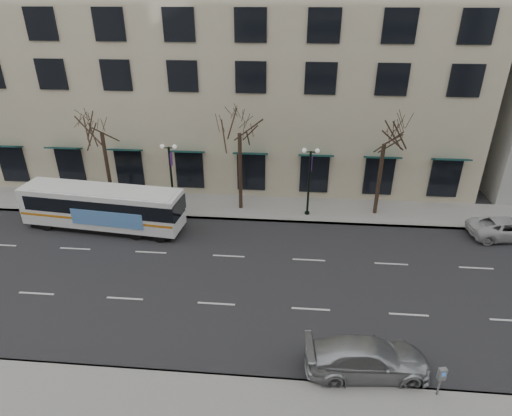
# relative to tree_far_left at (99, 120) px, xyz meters

# --- Properties ---
(ground) EXTENTS (160.00, 160.00, 0.00)m
(ground) POSITION_rel_tree_far_left_xyz_m (10.00, -8.80, -6.70)
(ground) COLOR black
(ground) RESTS_ON ground
(sidewalk_far) EXTENTS (80.00, 4.00, 0.15)m
(sidewalk_far) POSITION_rel_tree_far_left_xyz_m (15.00, 0.20, -6.62)
(sidewalk_far) COLOR gray
(sidewalk_far) RESTS_ON ground
(building_hotel) EXTENTS (40.00, 20.00, 24.00)m
(building_hotel) POSITION_rel_tree_far_left_xyz_m (8.00, 12.20, 5.30)
(building_hotel) COLOR #BAAD8E
(building_hotel) RESTS_ON ground
(tree_far_left) EXTENTS (3.60, 3.60, 8.34)m
(tree_far_left) POSITION_rel_tree_far_left_xyz_m (0.00, 0.00, 0.00)
(tree_far_left) COLOR black
(tree_far_left) RESTS_ON ground
(tree_far_mid) EXTENTS (3.60, 3.60, 8.55)m
(tree_far_mid) POSITION_rel_tree_far_left_xyz_m (10.00, 0.00, 0.21)
(tree_far_mid) COLOR black
(tree_far_mid) RESTS_ON ground
(tree_far_right) EXTENTS (3.60, 3.60, 8.06)m
(tree_far_right) POSITION_rel_tree_far_left_xyz_m (20.00, 0.00, -0.28)
(tree_far_right) COLOR black
(tree_far_right) RESTS_ON ground
(lamp_post_left) EXTENTS (1.22, 0.45, 5.21)m
(lamp_post_left) POSITION_rel_tree_far_left_xyz_m (5.01, -0.60, -3.75)
(lamp_post_left) COLOR black
(lamp_post_left) RESTS_ON ground
(lamp_post_right) EXTENTS (1.22, 0.45, 5.21)m
(lamp_post_right) POSITION_rel_tree_far_left_xyz_m (15.01, -0.60, -3.75)
(lamp_post_right) COLOR black
(lamp_post_right) RESTS_ON ground
(city_bus) EXTENTS (11.32, 3.56, 3.02)m
(city_bus) POSITION_rel_tree_far_left_xyz_m (0.98, -3.68, -5.05)
(city_bus) COLOR white
(city_bus) RESTS_ON ground
(silver_car) EXTENTS (5.51, 2.59, 1.55)m
(silver_car) POSITION_rel_tree_far_left_xyz_m (17.25, -15.00, -5.92)
(silver_car) COLOR #AAAEB2
(silver_car) RESTS_ON ground
(white_pickup) EXTENTS (5.17, 2.81, 1.38)m
(white_pickup) POSITION_rel_tree_far_left_xyz_m (28.22, -2.60, -6.01)
(white_pickup) COLOR silver
(white_pickup) RESTS_ON ground
(pay_station) EXTENTS (0.34, 0.26, 1.43)m
(pay_station) POSITION_rel_tree_far_left_xyz_m (19.95, -16.10, -5.52)
(pay_station) COLOR gray
(pay_station) RESTS_ON sidewalk_near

